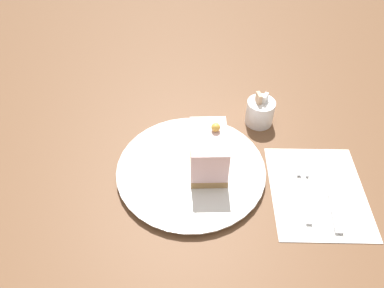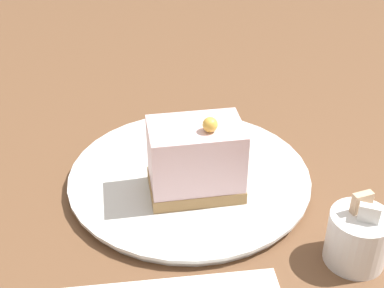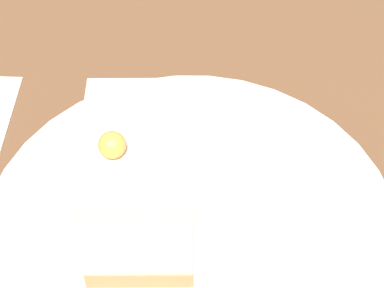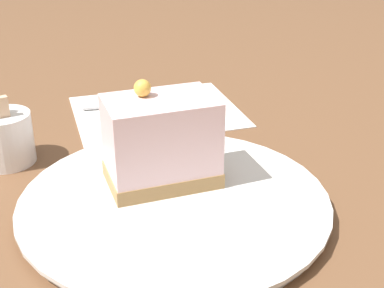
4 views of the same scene
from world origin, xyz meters
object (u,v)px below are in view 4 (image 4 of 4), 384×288
at_px(cake_slice, 161,141).
at_px(sugar_bowl, 5,138).
at_px(knife, 164,101).
at_px(plate, 174,202).
at_px(fork, 149,116).

xyz_separation_m(cake_slice, sugar_bowl, (0.10, 0.15, -0.03)).
relative_size(cake_slice, knife, 0.59).
xyz_separation_m(plate, cake_slice, (0.03, 0.01, 0.05)).
bearing_deg(sugar_bowl, fork, -64.85).
bearing_deg(fork, sugar_bowl, 115.79).
height_order(cake_slice, fork, cake_slice).
bearing_deg(knife, plate, 172.12).
height_order(cake_slice, sugar_bowl, cake_slice).
distance_m(fork, sugar_bowl, 0.19).
height_order(fork, sugar_bowl, sugar_bowl).
xyz_separation_m(plate, knife, (0.27, -0.04, -0.00)).
height_order(plate, sugar_bowl, sugar_bowl).
height_order(plate, fork, plate).
relative_size(fork, sugar_bowl, 1.95).
xyz_separation_m(plate, fork, (0.22, -0.01, -0.00)).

